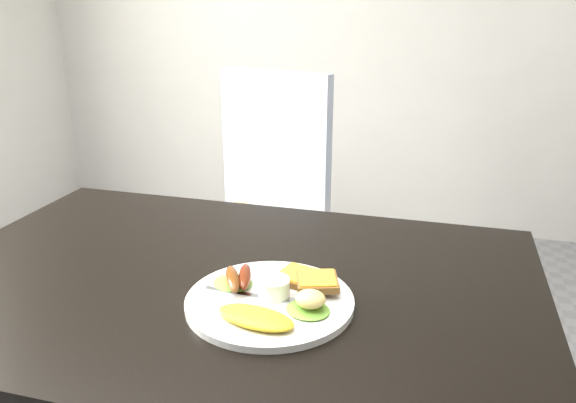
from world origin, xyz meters
name	(u,v)px	position (x,y,z in m)	size (l,w,h in m)	color
dining_table	(226,286)	(0.00, 0.00, 0.73)	(1.20, 0.80, 0.04)	black
dining_chair	(258,234)	(-0.23, 0.88, 0.45)	(0.47, 0.47, 0.06)	#A0855E
person	(371,176)	(0.20, 0.61, 0.79)	(0.57, 0.38, 1.58)	#174A8E
plate	(270,302)	(0.11, -0.08, 0.76)	(0.30, 0.30, 0.01)	white
lettuce_left	(233,283)	(0.03, -0.05, 0.77)	(0.08, 0.07, 0.01)	#598B31
lettuce_right	(308,310)	(0.19, -0.10, 0.77)	(0.08, 0.07, 0.01)	#468B30
omelette	(256,317)	(0.12, -0.16, 0.77)	(0.14, 0.06, 0.02)	yellow
sausage_a	(233,279)	(0.04, -0.06, 0.78)	(0.02, 0.10, 0.02)	brown
sausage_b	(245,276)	(0.06, -0.05, 0.78)	(0.02, 0.09, 0.02)	#5B2B0B
ramekin	(274,288)	(0.12, -0.07, 0.78)	(0.06, 0.06, 0.03)	white
toast_a	(299,277)	(0.15, 0.00, 0.77)	(0.08, 0.08, 0.01)	brown
toast_b	(317,282)	(0.19, -0.03, 0.78)	(0.07, 0.07, 0.01)	brown
potato_salad	(310,299)	(0.19, -0.10, 0.79)	(0.05, 0.05, 0.03)	beige
fork	(242,294)	(0.06, -0.08, 0.76)	(0.14, 0.01, 0.00)	#ADAFB7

